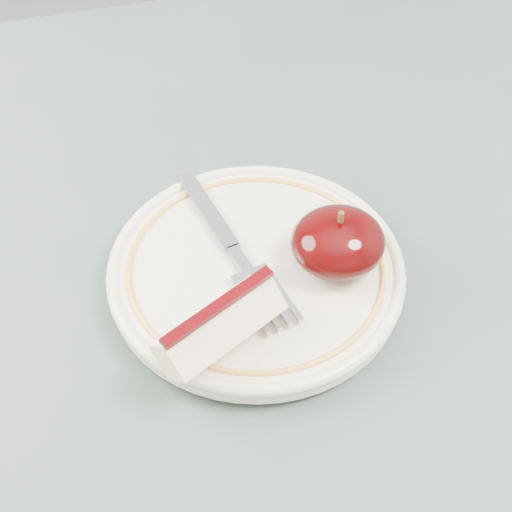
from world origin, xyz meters
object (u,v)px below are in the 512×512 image
object	(u,v)px
plate	(256,269)
fork	(233,249)
table	(274,389)
apple_half	(338,242)

from	to	relation	value
plate	fork	xyz separation A→B (m)	(-0.01, 0.02, 0.01)
table	apple_half	xyz separation A→B (m)	(0.05, 0.03, 0.13)
table	plate	bearing A→B (deg)	96.52
plate	apple_half	size ratio (longest dim) A/B	3.20
table	fork	bearing A→B (deg)	107.51
plate	fork	distance (m)	0.02
table	fork	xyz separation A→B (m)	(-0.02, 0.05, 0.11)
table	fork	world-z (taller)	fork
table	plate	world-z (taller)	plate
apple_half	plate	bearing A→B (deg)	168.02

